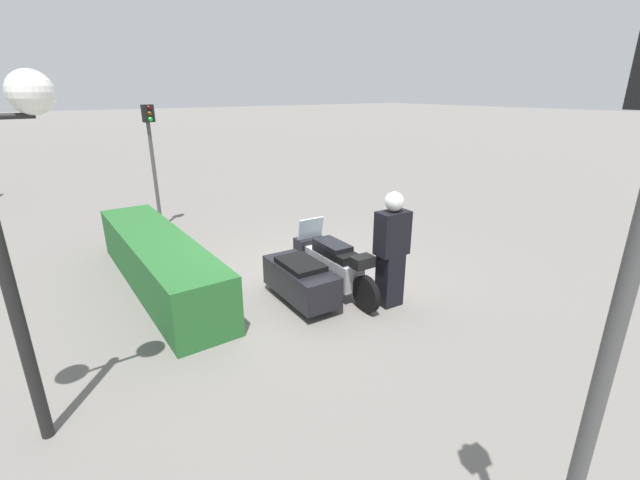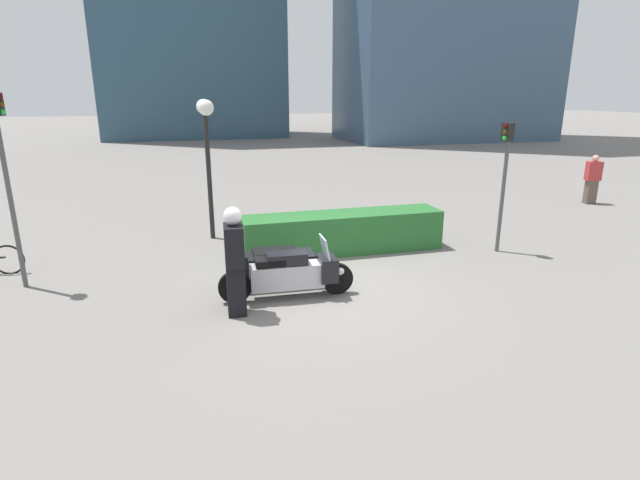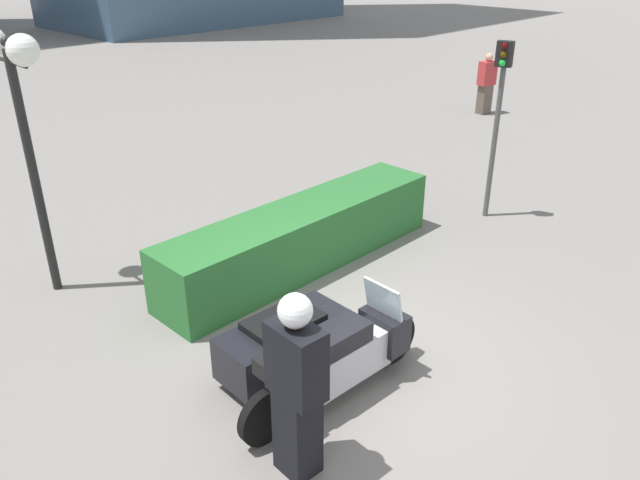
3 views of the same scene
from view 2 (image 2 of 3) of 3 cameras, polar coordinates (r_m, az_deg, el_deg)
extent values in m
plane|color=slate|center=(9.66, -0.17, -5.83)|extent=(160.00, 160.00, 0.00)
cylinder|color=black|center=(9.44, 1.98, -4.43)|extent=(0.60, 0.13, 0.60)
cylinder|color=black|center=(9.17, -9.70, -5.32)|extent=(0.60, 0.13, 0.60)
cylinder|color=black|center=(9.91, -5.47, -3.87)|extent=(0.47, 0.12, 0.47)
cube|color=#B7B7BC|center=(9.21, -3.79, -4.11)|extent=(1.36, 0.45, 0.45)
cube|color=black|center=(9.10, -3.82, -2.20)|extent=(0.75, 0.40, 0.24)
cube|color=black|center=(9.06, -5.74, -2.45)|extent=(0.56, 0.39, 0.12)
cube|color=black|center=(9.32, 0.83, -3.23)|extent=(0.34, 0.54, 0.44)
cube|color=silver|center=(9.17, 0.54, -0.82)|extent=(0.14, 0.51, 0.40)
sphere|color=white|center=(9.40, 2.28, -3.51)|extent=(0.18, 0.18, 0.18)
cube|color=black|center=(9.86, -5.14, -2.99)|extent=(1.55, 0.71, 0.50)
sphere|color=black|center=(9.95, -1.46, -2.59)|extent=(0.47, 0.48, 0.48)
cube|color=black|center=(9.77, -5.19, -1.39)|extent=(0.86, 0.59, 0.09)
cube|color=black|center=(9.00, -9.08, -2.25)|extent=(0.26, 0.36, 0.18)
cube|color=black|center=(8.67, -9.54, -5.63)|extent=(0.33, 0.38, 0.88)
cube|color=black|center=(8.40, -9.80, -0.63)|extent=(0.34, 0.53, 0.70)
sphere|color=tan|center=(8.28, -9.95, 2.47)|extent=(0.24, 0.24, 0.24)
sphere|color=white|center=(8.27, -9.97, 2.75)|extent=(0.30, 0.30, 0.30)
cube|color=#28662D|center=(11.89, 2.61, 0.88)|extent=(4.78, 0.97, 0.94)
cylinder|color=black|center=(13.04, -12.56, 7.19)|extent=(0.12, 0.12, 3.29)
cylinder|color=black|center=(12.89, -12.98, 13.77)|extent=(0.05, 0.95, 0.05)
sphere|color=white|center=(13.36, -13.15, 14.64)|extent=(0.37, 0.37, 0.37)
sphere|color=white|center=(12.41, -12.91, 14.54)|extent=(0.37, 0.37, 0.37)
sphere|color=black|center=(12.88, -13.05, 14.79)|extent=(0.12, 0.12, 0.12)
cylinder|color=#4C4C4C|center=(12.43, 20.11, 4.56)|extent=(0.09, 0.09, 2.62)
cube|color=black|center=(12.19, 20.65, 11.48)|extent=(0.21, 0.29, 0.40)
sphere|color=#410707|center=(12.13, 20.50, 12.09)|extent=(0.11, 0.11, 0.11)
sphere|color=#462D06|center=(12.13, 20.44, 11.48)|extent=(0.11, 0.11, 0.11)
sphere|color=green|center=(12.14, 20.37, 10.87)|extent=(0.11, 0.11, 0.11)
cylinder|color=#4C4C4C|center=(11.02, -31.78, 3.37)|extent=(0.09, 0.09, 3.27)
sphere|color=#410707|center=(10.78, -32.77, 13.61)|extent=(0.11, 0.11, 0.11)
sphere|color=#462D06|center=(10.78, -32.66, 12.93)|extent=(0.11, 0.11, 0.11)
sphere|color=green|center=(10.79, -32.55, 12.25)|extent=(0.11, 0.11, 0.11)
cube|color=brown|center=(19.47, 28.51, 4.86)|extent=(0.38, 0.35, 0.80)
cube|color=#B23333|center=(19.36, 28.80, 6.94)|extent=(0.52, 0.38, 0.64)
sphere|color=tan|center=(19.31, 28.98, 8.18)|extent=(0.22, 0.22, 0.22)
torus|color=black|center=(12.32, -32.06, -1.93)|extent=(0.65, 0.10, 0.65)
camera|label=1|loc=(13.14, -33.16, 12.52)|focal=24.00mm
camera|label=3|loc=(5.37, -43.01, 21.13)|focal=35.00mm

